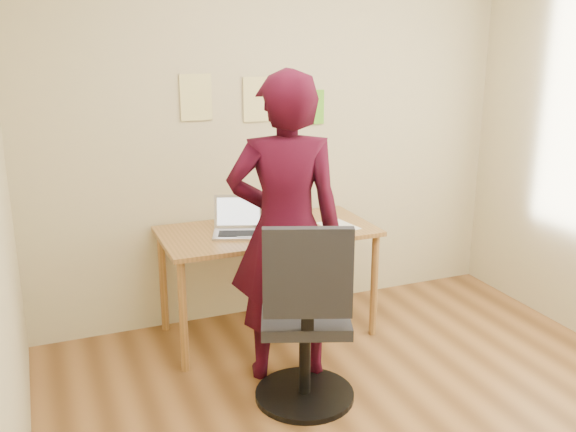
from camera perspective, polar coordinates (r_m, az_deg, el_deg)
name	(u,v)px	position (r m, az deg, el deg)	size (l,w,h in m)	color
room	(415,180)	(2.96, 11.21, 3.12)	(3.58, 3.58, 2.78)	brown
desk	(267,242)	(4.25, -1.84, -2.29)	(1.40, 0.70, 0.74)	#A16F37
laptop	(238,226)	(4.14, -4.45, -0.85)	(0.39, 0.37, 0.23)	#B8B8C0
paper_sheet	(338,226)	(4.31, 4.51, -0.87)	(0.19, 0.27, 0.00)	white
phone	(315,233)	(4.13, 2.45, -1.53)	(0.09, 0.13, 0.01)	black
wall_note_left	(196,97)	(4.29, -8.18, 10.40)	(0.21, 0.00, 0.30)	#F0E48F
wall_note_mid	(258,99)	(4.41, -2.67, 10.33)	(0.21, 0.00, 0.30)	#F0E48F
wall_note_right	(312,107)	(4.57, 2.17, 9.63)	(0.18, 0.00, 0.24)	#63C32C
office_chair	(306,329)	(3.50, 1.59, -9.97)	(0.61, 0.62, 1.08)	black
person	(285,230)	(3.65, -0.23, -1.28)	(0.66, 0.43, 1.81)	#330716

